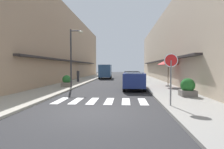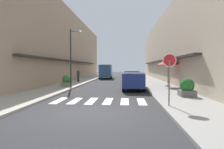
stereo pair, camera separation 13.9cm
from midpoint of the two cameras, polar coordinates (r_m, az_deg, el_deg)
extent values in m
plane|color=#2B2B2D|center=(26.93, 0.86, -1.95)|extent=(103.68, 103.68, 0.00)
cube|color=#ADA899|center=(27.59, -9.07, -1.76)|extent=(3.12, 65.98, 0.12)
cube|color=gray|center=(27.09, 10.98, -1.84)|extent=(3.12, 65.98, 0.12)
cube|color=tan|center=(30.15, -16.15, 7.97)|extent=(5.00, 44.41, 10.05)
cube|color=#332D2D|center=(29.17, -11.01, 3.83)|extent=(0.50, 31.09, 0.16)
cube|color=#C6B299|center=(29.24, 18.69, 7.20)|extent=(5.00, 44.41, 9.12)
cube|color=#332D2D|center=(28.57, 13.30, 3.85)|extent=(0.50, 31.09, 0.16)
cube|color=silver|center=(11.61, -15.46, -7.49)|extent=(0.45, 2.20, 0.01)
cube|color=silver|center=(11.34, -10.88, -7.69)|extent=(0.45, 2.20, 0.01)
cube|color=silver|center=(11.13, -6.11, -7.84)|extent=(0.45, 2.20, 0.01)
cube|color=silver|center=(11.01, -1.19, -7.95)|extent=(0.45, 2.20, 0.01)
cube|color=silver|center=(10.97, 3.81, -7.99)|extent=(0.45, 2.20, 0.01)
cube|color=silver|center=(11.00, 8.81, -7.97)|extent=(0.45, 2.20, 0.01)
cube|color=navy|center=(16.54, 6.39, -1.49)|extent=(1.94, 4.56, 1.13)
cube|color=black|center=(16.30, 6.43, -0.47)|extent=(1.58, 2.58, 0.56)
cylinder|color=black|center=(18.08, 3.86, -2.97)|extent=(0.25, 0.65, 0.64)
cylinder|color=black|center=(18.08, 8.91, -2.99)|extent=(0.25, 0.65, 0.64)
cylinder|color=black|center=(15.13, 3.36, -3.97)|extent=(0.25, 0.65, 0.64)
cylinder|color=black|center=(15.13, 9.40, -4.00)|extent=(0.25, 0.65, 0.64)
cube|color=black|center=(23.51, 5.67, -0.40)|extent=(1.77, 4.06, 1.13)
cube|color=black|center=(23.30, 5.68, 0.32)|extent=(1.48, 2.27, 0.56)
cylinder|color=black|center=(24.87, 3.76, -1.56)|extent=(0.22, 0.64, 0.64)
cylinder|color=black|center=(24.91, 7.42, -1.57)|extent=(0.22, 0.64, 0.64)
cylinder|color=black|center=(22.21, 3.69, -2.01)|extent=(0.22, 0.64, 0.64)
cylinder|color=black|center=(22.25, 7.79, -2.02)|extent=(0.22, 0.64, 0.64)
cube|color=#33598C|center=(32.85, -2.08, 1.12)|extent=(2.14, 5.46, 2.03)
cube|color=black|center=(32.57, -2.13, 2.44)|extent=(1.74, 3.08, 0.56)
cylinder|color=black|center=(34.73, -3.35, -0.50)|extent=(0.24, 0.65, 0.64)
cylinder|color=black|center=(34.61, -0.39, -0.50)|extent=(0.24, 0.65, 0.64)
cylinder|color=black|center=(31.19, -3.95, -0.80)|extent=(0.24, 0.65, 0.64)
cylinder|color=black|center=(31.05, -0.66, -0.81)|extent=(0.24, 0.65, 0.64)
cylinder|color=slate|center=(9.44, 16.72, -2.46)|extent=(0.07, 0.07, 2.15)
cylinder|color=red|center=(9.41, 16.79, 4.06)|extent=(0.64, 0.03, 0.64)
torus|color=white|center=(9.41, 16.79, 4.06)|extent=(0.65, 0.05, 0.65)
cylinder|color=#38383D|center=(17.87, -12.37, 4.74)|extent=(0.14, 0.14, 5.27)
cylinder|color=#38383D|center=(18.04, -11.03, 12.67)|extent=(0.90, 0.10, 0.10)
ellipsoid|color=beige|center=(17.91, -9.60, 12.43)|extent=(0.44, 0.28, 0.20)
cylinder|color=#262626|center=(19.04, 16.16, -3.30)|extent=(0.48, 0.48, 0.06)
cylinder|color=#4C3823|center=(18.96, 16.20, 0.13)|extent=(0.06, 0.06, 2.34)
cone|color=red|center=(18.96, 16.24, 3.66)|extent=(2.08, 2.08, 0.55)
cube|color=slate|center=(12.99, 21.35, -5.19)|extent=(0.93, 0.93, 0.38)
sphere|color=#236628|center=(12.94, 21.38, -3.00)|extent=(0.89, 0.89, 0.89)
cube|color=gray|center=(18.69, -13.59, -2.88)|extent=(0.88, 0.88, 0.38)
sphere|color=#2D7533|center=(18.65, -13.60, -1.43)|extent=(0.80, 0.80, 0.80)
cylinder|color=#282B33|center=(24.50, -10.24, -1.23)|extent=(0.26, 0.26, 0.75)
cylinder|color=#333338|center=(24.47, -10.26, 0.34)|extent=(0.34, 0.34, 0.60)
sphere|color=tan|center=(24.46, -10.26, 1.28)|extent=(0.20, 0.20, 0.20)
camera|label=1|loc=(0.07, -90.19, -0.01)|focal=30.66mm
camera|label=2|loc=(0.07, 89.81, 0.01)|focal=30.66mm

